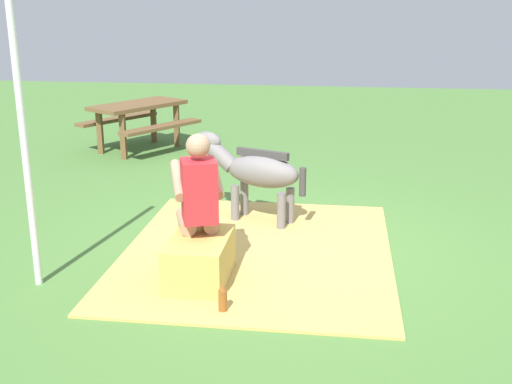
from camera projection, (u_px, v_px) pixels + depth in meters
ground_plane at (284, 247)px, 6.22m from camera, size 24.00×24.00×0.00m
hay_patch at (258, 251)px, 6.09m from camera, size 2.98×2.51×0.02m
hay_bale at (200, 260)px, 5.41m from camera, size 0.77×0.49×0.40m
person_seated at (198, 199)px, 5.41m from camera, size 0.72×0.55×1.28m
pony_standing at (255, 171)px, 6.77m from camera, size 0.68×1.28×0.94m
soda_bottle at (223, 299)px, 4.89m from camera, size 0.07×0.07×0.25m
tent_pole_left at (23, 136)px, 5.06m from camera, size 0.06×0.06×2.56m
picnic_bench at (138, 114)px, 10.05m from camera, size 1.96×1.90×0.75m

